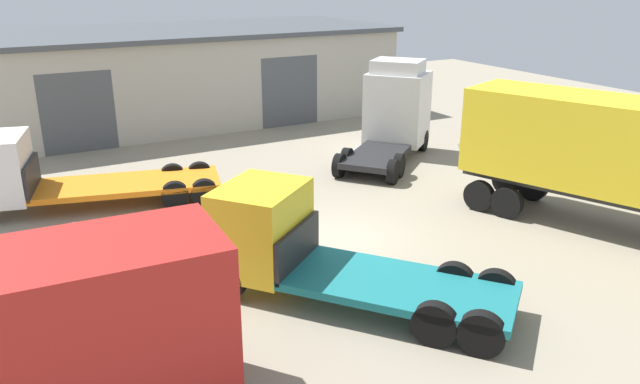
# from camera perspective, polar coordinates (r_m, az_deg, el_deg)

# --- Properties ---
(ground_plane) EXTENTS (60.00, 60.00, 0.00)m
(ground_plane) POSITION_cam_1_polar(r_m,az_deg,el_deg) (19.21, 1.91, -4.32)
(ground_plane) COLOR gray
(warehouse_building) EXTENTS (24.39, 10.06, 4.81)m
(warehouse_building) POSITION_cam_1_polar(r_m,az_deg,el_deg) (35.41, -14.08, 10.35)
(warehouse_building) COLOR #B7B2A3
(warehouse_building) RESTS_ON ground_plane
(tractor_unit_white) EXTENTS (6.32, 5.79, 4.15)m
(tractor_unit_white) POSITION_cam_1_polar(r_m,az_deg,el_deg) (27.74, 6.82, 7.37)
(tractor_unit_white) COLOR silver
(tractor_unit_white) RESTS_ON ground_plane
(container_trailer_black) EXTENTS (5.69, 9.73, 4.14)m
(container_trailer_black) POSITION_cam_1_polar(r_m,az_deg,el_deg) (21.11, 25.60, 3.48)
(container_trailer_black) COLOR yellow
(container_trailer_black) RESTS_ON ground_plane
(box_truck_blue) EXTENTS (7.52, 2.78, 3.47)m
(box_truck_blue) POSITION_cam_1_polar(r_m,az_deg,el_deg) (11.80, -26.12, -12.45)
(box_truck_blue) COLOR #2347A3
(box_truck_blue) RESTS_ON ground_plane
(flatbed_truck_white) EXTENTS (8.55, 4.36, 2.68)m
(flatbed_truck_white) POSITION_cam_1_polar(r_m,az_deg,el_deg) (23.16, -24.27, 1.50)
(flatbed_truck_white) COLOR silver
(flatbed_truck_white) RESTS_ON ground_plane
(flatbed_truck_yellow) EXTENTS (6.43, 7.28, 2.72)m
(flatbed_truck_yellow) POSITION_cam_1_polar(r_m,az_deg,el_deg) (15.66, -1.86, -4.86)
(flatbed_truck_yellow) COLOR yellow
(flatbed_truck_yellow) RESTS_ON ground_plane
(gravel_pile) EXTENTS (4.04, 4.04, 1.67)m
(gravel_pile) POSITION_cam_1_polar(r_m,az_deg,el_deg) (29.97, 16.48, 5.42)
(gravel_pile) COLOR #665B4C
(gravel_pile) RESTS_ON ground_plane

